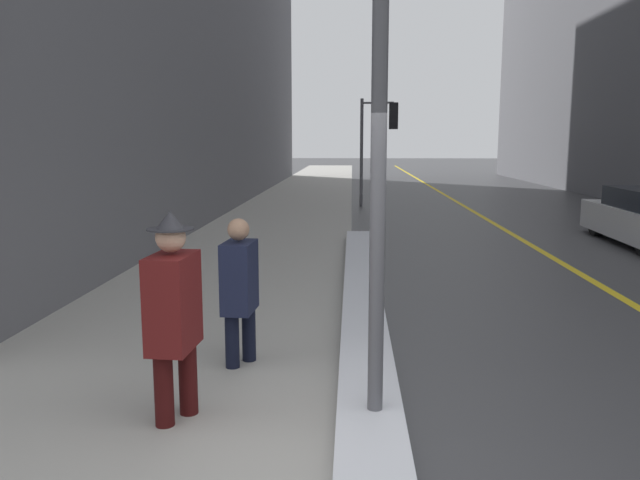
{
  "coord_description": "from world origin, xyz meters",
  "views": [
    {
      "loc": [
        -0.0,
        -3.81,
        2.3
      ],
      "look_at": [
        -0.4,
        4.0,
        1.05
      ],
      "focal_mm": 35.0,
      "sensor_mm": 36.0,
      "label": 1
    }
  ],
  "objects_px": {
    "pedestrian_nearside": "(240,285)",
    "lamp_post": "(381,29)",
    "traffic_light_near": "(381,129)",
    "pedestrian_in_fedora": "(173,309)"
  },
  "relations": [
    {
      "from": "lamp_post",
      "to": "traffic_light_near",
      "type": "xyz_separation_m",
      "value": [
        0.81,
        17.34,
        -0.39
      ]
    },
    {
      "from": "pedestrian_in_fedora",
      "to": "pedestrian_nearside",
      "type": "relative_size",
      "value": 1.14
    },
    {
      "from": "lamp_post",
      "to": "traffic_light_near",
      "type": "bearing_deg",
      "value": 87.33
    },
    {
      "from": "lamp_post",
      "to": "traffic_light_near",
      "type": "height_order",
      "value": "lamp_post"
    },
    {
      "from": "lamp_post",
      "to": "pedestrian_nearside",
      "type": "distance_m",
      "value": 3.0
    },
    {
      "from": "traffic_light_near",
      "to": "pedestrian_in_fedora",
      "type": "bearing_deg",
      "value": -89.85
    },
    {
      "from": "pedestrian_in_fedora",
      "to": "lamp_post",
      "type": "bearing_deg",
      "value": 88.96
    },
    {
      "from": "traffic_light_near",
      "to": "pedestrian_in_fedora",
      "type": "height_order",
      "value": "traffic_light_near"
    },
    {
      "from": "lamp_post",
      "to": "pedestrian_in_fedora",
      "type": "xyz_separation_m",
      "value": [
        -1.63,
        0.14,
        -2.14
      ]
    },
    {
      "from": "pedestrian_nearside",
      "to": "lamp_post",
      "type": "bearing_deg",
      "value": 45.96
    }
  ]
}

